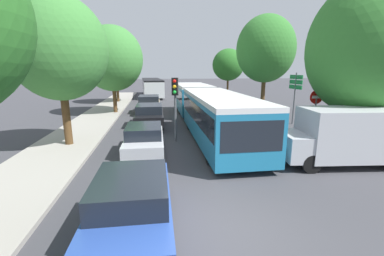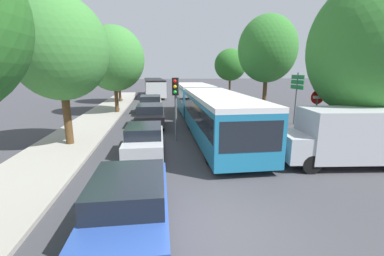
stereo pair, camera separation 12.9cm
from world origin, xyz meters
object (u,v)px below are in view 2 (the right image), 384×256
object	(u,v)px
articulated_bus	(206,105)
queued_car_black	(151,115)
tree_right_far	(230,65)
queued_car_blue	(130,204)
no_entry_sign	(316,109)
queued_car_tan	(151,104)
direction_sign_post	(297,88)
traffic_light	(175,95)
city_bus_rear	(154,86)
tree_right_near	(365,48)
tree_left_distant	(118,66)
tree_left_mid	(60,49)
tree_right_mid	(267,49)
tree_left_far	(114,59)
queued_car_silver	(145,139)
white_van	(349,135)

from	to	relation	value
articulated_bus	queued_car_black	distance (m)	3.83
queued_car_black	tree_right_far	size ratio (longest dim) A/B	0.67
queued_car_blue	no_entry_sign	distance (m)	10.69
queued_car_blue	articulated_bus	bearing A→B (deg)	-18.81
queued_car_tan	direction_sign_post	bearing A→B (deg)	-121.55
traffic_light	queued_car_blue	bearing A→B (deg)	2.37
city_bus_rear	queued_car_black	world-z (taller)	city_bus_rear
articulated_bus	city_bus_rear	bearing A→B (deg)	-170.21
no_entry_sign	city_bus_rear	bearing A→B (deg)	-162.03
queued_car_black	tree_right_near	size ratio (longest dim) A/B	0.57
direction_sign_post	tree_left_distant	xyz separation A→B (m)	(-13.97, 14.11, 1.56)
tree_left_mid	tree_right_near	world-z (taller)	tree_right_near
tree_right_mid	city_bus_rear	bearing A→B (deg)	122.19
tree_left_far	direction_sign_post	bearing A→B (deg)	-25.49
queued_car_tan	city_bus_rear	bearing A→B (deg)	-0.03
tree_right_near	traffic_light	bearing A→B (deg)	161.98
tree_left_far	tree_right_mid	xyz separation A→B (m)	(13.07, -1.07, 0.83)
tree_right_mid	tree_left_distant	bearing A→B (deg)	147.33
direction_sign_post	tree_left_mid	xyz separation A→B (m)	(-14.04, -3.54, 2.19)
traffic_light	tree_right_far	size ratio (longest dim) A/B	0.53
articulated_bus	tree_left_mid	size ratio (longest dim) A/B	2.39
queued_car_silver	articulated_bus	bearing A→B (deg)	-35.72
queued_car_blue	tree_left_mid	xyz separation A→B (m)	(-3.78, 7.62, 4.03)
queued_car_blue	tree_left_far	distance (m)	18.10
direction_sign_post	tree_right_far	size ratio (longest dim) A/B	0.56
direction_sign_post	tree_left_mid	bearing A→B (deg)	9.14
queued_car_black	tree_left_far	size ratio (longest dim) A/B	0.59
articulated_bus	traffic_light	distance (m)	4.07
white_van	traffic_light	xyz separation A→B (m)	(-6.64, 4.38, 1.26)
city_bus_rear	tree_left_mid	size ratio (longest dim) A/B	1.59
city_bus_rear	tree_left_distant	xyz separation A→B (m)	(-3.87, -7.01, 2.72)
direction_sign_post	tree_right_mid	world-z (taller)	tree_right_mid
city_bus_rear	white_van	xyz separation A→B (m)	(8.11, -28.86, -0.17)
traffic_light	tree_right_far	xyz separation A→B (m)	(8.59, 20.26, 1.88)
white_van	no_entry_sign	size ratio (longest dim) A/B	1.83
queued_car_black	queued_car_tan	xyz separation A→B (m)	(-0.14, 5.73, 0.02)
no_entry_sign	tree_left_far	world-z (taller)	tree_left_far
queued_car_silver	direction_sign_post	world-z (taller)	direction_sign_post
queued_car_silver	tree_left_mid	size ratio (longest dim) A/B	0.55
articulated_bus	city_bus_rear	size ratio (longest dim) A/B	1.50
queued_car_silver	traffic_light	bearing A→B (deg)	-38.44
queued_car_blue	tree_left_mid	bearing A→B (deg)	26.83
queued_car_blue	queued_car_silver	bearing A→B (deg)	-0.12
queued_car_tan	direction_sign_post	world-z (taller)	direction_sign_post
queued_car_black	city_bus_rear	bearing A→B (deg)	0.48
queued_car_blue	queued_car_black	bearing A→B (deg)	-0.39
traffic_light	queued_car_tan	bearing A→B (deg)	-156.51
queued_car_silver	queued_car_tan	size ratio (longest dim) A/B	0.89
queued_car_black	tree_right_mid	size ratio (longest dim) A/B	0.52
tree_right_mid	tree_right_far	world-z (taller)	tree_right_mid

